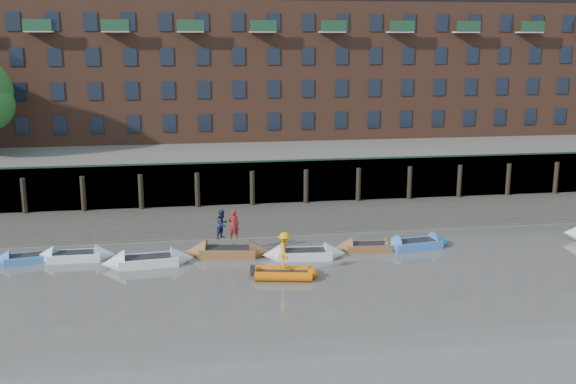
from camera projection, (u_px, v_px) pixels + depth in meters
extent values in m
plane|color=#5E5852|center=(352.00, 325.00, 28.93)|extent=(220.00, 220.00, 0.00)
cube|color=#3D382F|center=(287.00, 218.00, 46.27)|extent=(110.00, 8.00, 0.50)
cube|color=#4C4336|center=(295.00, 231.00, 43.00)|extent=(110.00, 1.60, 0.10)
cube|color=#2D2A26|center=(278.00, 182.00, 50.16)|extent=(110.00, 0.80, 3.20)
cylinder|color=black|center=(24.00, 196.00, 46.87)|extent=(0.36, 0.36, 2.60)
cylinder|color=black|center=(83.00, 194.00, 47.48)|extent=(0.36, 0.36, 2.60)
cylinder|color=black|center=(141.00, 192.00, 48.08)|extent=(0.36, 0.36, 2.60)
cylinder|color=black|center=(197.00, 191.00, 48.69)|extent=(0.36, 0.36, 2.60)
cylinder|color=black|center=(252.00, 189.00, 49.29)|extent=(0.36, 0.36, 2.60)
cylinder|color=black|center=(306.00, 187.00, 49.90)|extent=(0.36, 0.36, 2.60)
cylinder|color=black|center=(358.00, 185.00, 50.50)|extent=(0.36, 0.36, 2.60)
cylinder|color=black|center=(410.00, 183.00, 51.11)|extent=(0.36, 0.36, 2.60)
cylinder|color=black|center=(459.00, 182.00, 51.71)|extent=(0.36, 0.36, 2.60)
cylinder|color=black|center=(508.00, 180.00, 52.32)|extent=(0.36, 0.36, 2.60)
cylinder|color=black|center=(556.00, 178.00, 52.92)|extent=(0.36, 0.36, 2.60)
cube|color=#264C2D|center=(279.00, 161.00, 49.50)|extent=(110.00, 0.06, 0.10)
cube|color=#5E594D|center=(258.00, 153.00, 63.26)|extent=(110.00, 28.00, 3.20)
cube|color=brown|center=(256.00, 70.00, 62.54)|extent=(80.00, 10.00, 12.00)
cube|color=black|center=(22.00, 126.00, 55.61)|extent=(1.10, 0.12, 1.50)
cube|color=black|center=(60.00, 125.00, 56.06)|extent=(1.10, 0.12, 1.50)
cube|color=black|center=(97.00, 125.00, 56.52)|extent=(1.10, 0.12, 1.50)
cube|color=black|center=(134.00, 124.00, 56.97)|extent=(1.10, 0.12, 1.50)
cube|color=black|center=(169.00, 123.00, 57.42)|extent=(1.10, 0.12, 1.50)
cube|color=black|center=(205.00, 123.00, 57.88)|extent=(1.10, 0.12, 1.50)
cube|color=black|center=(240.00, 122.00, 58.33)|extent=(1.10, 0.12, 1.50)
cube|color=black|center=(274.00, 121.00, 58.78)|extent=(1.10, 0.12, 1.50)
cube|color=black|center=(308.00, 121.00, 59.24)|extent=(1.10, 0.12, 1.50)
cube|color=black|center=(341.00, 120.00, 59.69)|extent=(1.10, 0.12, 1.50)
cube|color=black|center=(374.00, 119.00, 60.15)|extent=(1.10, 0.12, 1.50)
cube|color=black|center=(406.00, 119.00, 60.60)|extent=(1.10, 0.12, 1.50)
cube|color=black|center=(437.00, 118.00, 61.05)|extent=(1.10, 0.12, 1.50)
cube|color=black|center=(469.00, 118.00, 61.51)|extent=(1.10, 0.12, 1.50)
cube|color=black|center=(500.00, 117.00, 61.96)|extent=(1.10, 0.12, 1.50)
cube|color=black|center=(530.00, 117.00, 62.41)|extent=(1.10, 0.12, 1.50)
cube|color=black|center=(560.00, 116.00, 62.87)|extent=(1.10, 0.12, 1.50)
cube|color=black|center=(19.00, 92.00, 54.99)|extent=(1.10, 0.12, 1.50)
cube|color=black|center=(57.00, 91.00, 55.44)|extent=(1.10, 0.12, 1.50)
cube|color=black|center=(95.00, 91.00, 55.90)|extent=(1.10, 0.12, 1.50)
cube|color=black|center=(132.00, 91.00, 56.35)|extent=(1.10, 0.12, 1.50)
cube|color=black|center=(168.00, 90.00, 56.80)|extent=(1.10, 0.12, 1.50)
cube|color=black|center=(204.00, 90.00, 57.26)|extent=(1.10, 0.12, 1.50)
cube|color=black|center=(239.00, 89.00, 57.71)|extent=(1.10, 0.12, 1.50)
cube|color=black|center=(274.00, 89.00, 58.16)|extent=(1.10, 0.12, 1.50)
cube|color=black|center=(308.00, 89.00, 58.62)|extent=(1.10, 0.12, 1.50)
cube|color=black|center=(341.00, 88.00, 59.07)|extent=(1.10, 0.12, 1.50)
cube|color=black|center=(374.00, 88.00, 59.53)|extent=(1.10, 0.12, 1.50)
cube|color=black|center=(407.00, 87.00, 59.98)|extent=(1.10, 0.12, 1.50)
cube|color=black|center=(439.00, 87.00, 60.43)|extent=(1.10, 0.12, 1.50)
cube|color=black|center=(471.00, 87.00, 60.89)|extent=(1.10, 0.12, 1.50)
cube|color=black|center=(502.00, 86.00, 61.34)|extent=(1.10, 0.12, 1.50)
cube|color=black|center=(532.00, 86.00, 61.79)|extent=(1.10, 0.12, 1.50)
cube|color=black|center=(563.00, 86.00, 62.25)|extent=(1.10, 0.12, 1.50)
cube|color=black|center=(16.00, 57.00, 54.37)|extent=(1.10, 0.12, 1.50)
cube|color=black|center=(55.00, 57.00, 54.82)|extent=(1.10, 0.12, 1.50)
cube|color=black|center=(93.00, 57.00, 55.28)|extent=(1.10, 0.12, 1.50)
cube|color=black|center=(130.00, 57.00, 55.73)|extent=(1.10, 0.12, 1.50)
cube|color=black|center=(167.00, 56.00, 56.18)|extent=(1.10, 0.12, 1.50)
cube|color=black|center=(203.00, 56.00, 56.64)|extent=(1.10, 0.12, 1.50)
cube|color=black|center=(239.00, 56.00, 57.09)|extent=(1.10, 0.12, 1.50)
cube|color=black|center=(274.00, 56.00, 57.55)|extent=(1.10, 0.12, 1.50)
cube|color=black|center=(308.00, 56.00, 58.00)|extent=(1.10, 0.12, 1.50)
cube|color=black|center=(342.00, 56.00, 58.45)|extent=(1.10, 0.12, 1.50)
cube|color=black|center=(375.00, 56.00, 58.91)|extent=(1.10, 0.12, 1.50)
cube|color=black|center=(408.00, 55.00, 59.36)|extent=(1.10, 0.12, 1.50)
cube|color=black|center=(441.00, 55.00, 59.81)|extent=(1.10, 0.12, 1.50)
cube|color=black|center=(472.00, 55.00, 60.27)|extent=(1.10, 0.12, 1.50)
cube|color=black|center=(504.00, 55.00, 60.72)|extent=(1.10, 0.12, 1.50)
cube|color=black|center=(535.00, 55.00, 61.17)|extent=(1.10, 0.12, 1.50)
cube|color=black|center=(565.00, 55.00, 61.63)|extent=(1.10, 0.12, 1.50)
cube|color=black|center=(13.00, 21.00, 53.75)|extent=(1.10, 0.12, 1.50)
cube|color=black|center=(52.00, 21.00, 54.20)|extent=(1.10, 0.12, 1.50)
cube|color=black|center=(91.00, 22.00, 54.66)|extent=(1.10, 0.12, 1.50)
cube|color=black|center=(128.00, 22.00, 55.11)|extent=(1.10, 0.12, 1.50)
cube|color=black|center=(166.00, 22.00, 55.56)|extent=(1.10, 0.12, 1.50)
cube|color=black|center=(202.00, 22.00, 56.02)|extent=(1.10, 0.12, 1.50)
cube|color=black|center=(238.00, 22.00, 56.47)|extent=(1.10, 0.12, 1.50)
cube|color=black|center=(273.00, 22.00, 56.93)|extent=(1.10, 0.12, 1.50)
cube|color=black|center=(308.00, 22.00, 57.38)|extent=(1.10, 0.12, 1.50)
cube|color=black|center=(343.00, 23.00, 57.83)|extent=(1.10, 0.12, 1.50)
cube|color=black|center=(376.00, 23.00, 58.29)|extent=(1.10, 0.12, 1.50)
cube|color=black|center=(409.00, 23.00, 58.74)|extent=(1.10, 0.12, 1.50)
cube|color=black|center=(442.00, 23.00, 59.19)|extent=(1.10, 0.12, 1.50)
cube|color=black|center=(474.00, 23.00, 59.65)|extent=(1.10, 0.12, 1.50)
cube|color=black|center=(506.00, 23.00, 60.10)|extent=(1.10, 0.12, 1.50)
cube|color=black|center=(537.00, 23.00, 60.56)|extent=(1.10, 0.12, 1.50)
cube|color=black|center=(568.00, 23.00, 61.01)|extent=(1.10, 0.12, 1.50)
cube|color=#3B72B8|center=(29.00, 258.00, 37.08)|extent=(2.75, 1.62, 0.40)
cone|color=#3B72B8|center=(58.00, 255.00, 37.57)|extent=(1.20, 1.33, 1.16)
cone|color=#3B72B8|center=(0.00, 261.00, 36.60)|extent=(1.20, 1.33, 1.16)
cube|color=black|center=(29.00, 255.00, 37.04)|extent=(2.27, 1.25, 0.06)
cube|color=silver|center=(75.00, 256.00, 37.37)|extent=(2.87, 1.32, 0.45)
cone|color=silver|center=(106.00, 255.00, 37.61)|extent=(1.12, 1.30, 1.29)
cone|color=silver|center=(44.00, 258.00, 37.13)|extent=(1.12, 1.30, 1.29)
cube|color=black|center=(75.00, 253.00, 37.33)|extent=(2.39, 0.99, 0.06)
cube|color=silver|center=(148.00, 261.00, 36.50)|extent=(3.30, 1.73, 0.50)
cone|color=silver|center=(183.00, 258.00, 36.94)|extent=(1.36, 1.54, 1.43)
cone|color=silver|center=(113.00, 264.00, 36.05)|extent=(1.36, 1.54, 1.43)
cube|color=black|center=(148.00, 257.00, 36.45)|extent=(2.74, 1.32, 0.06)
cube|color=brown|center=(228.00, 252.00, 38.09)|extent=(3.34, 1.90, 0.49)
cone|color=brown|center=(261.00, 252.00, 38.08)|extent=(1.44, 1.60, 1.42)
cone|color=brown|center=(196.00, 252.00, 38.10)|extent=(1.44, 1.60, 1.42)
cube|color=black|center=(228.00, 248.00, 38.04)|extent=(2.76, 1.47, 0.06)
cube|color=silver|center=(304.00, 254.00, 37.70)|extent=(3.10, 1.57, 0.47)
cone|color=silver|center=(335.00, 253.00, 37.84)|extent=(1.27, 1.44, 1.36)
cone|color=silver|center=(273.00, 255.00, 37.56)|extent=(1.27, 1.44, 1.36)
cube|color=black|center=(304.00, 250.00, 37.65)|extent=(2.58, 1.20, 0.06)
cube|color=brown|center=(369.00, 247.00, 39.12)|extent=(2.69, 1.37, 0.41)
cone|color=brown|center=(394.00, 246.00, 39.25)|extent=(1.10, 1.25, 1.18)
cone|color=brown|center=(343.00, 247.00, 39.00)|extent=(1.10, 1.25, 1.18)
cube|color=black|center=(369.00, 244.00, 39.08)|extent=(2.24, 1.04, 0.06)
cube|color=#3B72B8|center=(415.00, 244.00, 39.54)|extent=(3.12, 1.75, 0.46)
cone|color=#3B72B8|center=(441.00, 242.00, 40.03)|extent=(1.33, 1.49, 1.34)
cone|color=#3B72B8|center=(389.00, 247.00, 39.04)|extent=(1.33, 1.49, 1.34)
cube|color=black|center=(415.00, 241.00, 39.49)|extent=(2.59, 1.35, 0.06)
cylinder|color=#D56104|center=(284.00, 270.00, 35.08)|extent=(2.96, 1.03, 0.48)
cylinder|color=#D56104|center=(284.00, 277.00, 34.09)|extent=(2.96, 1.03, 0.48)
sphere|color=#D56104|center=(312.00, 274.00, 34.53)|extent=(0.55, 0.55, 0.55)
cube|color=black|center=(284.00, 273.00, 34.58)|extent=(2.55, 1.29, 0.17)
imported|color=maroon|center=(234.00, 225.00, 37.88)|extent=(0.62, 0.41, 1.70)
imported|color=#19233F|center=(222.00, 224.00, 37.98)|extent=(1.01, 1.03, 1.68)
imported|color=orange|center=(285.00, 250.00, 34.42)|extent=(0.73, 1.23, 1.88)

